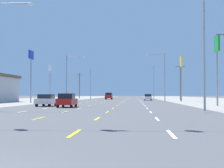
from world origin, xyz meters
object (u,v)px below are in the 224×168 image
pole_sign_left_row_1 (31,63)px  streetlight_left_row_1 (68,75)px  sedan_far_left_near (46,100)px  hatchback_far_right_mid (148,97)px  streetlight_right_row_0 (198,39)px  pole_sign_left_row_2 (50,74)px  streetlight_left_row_2 (92,81)px  hatchback_inner_left_nearest (67,100)px  pole_sign_right_row_1 (217,52)px  pole_sign_right_row_2 (181,67)px  streetlight_right_row_2 (153,80)px  suv_inner_left_midfar (109,96)px  streetlight_right_row_1 (163,74)px

pole_sign_left_row_1 → streetlight_left_row_1: streetlight_left_row_1 is taller
sedan_far_left_near → hatchback_far_right_mid: (13.98, 41.38, 0.03)m
streetlight_right_row_0 → pole_sign_left_row_2: bearing=118.8°
streetlight_left_row_2 → hatchback_inner_left_nearest: bearing=-85.0°
sedan_far_left_near → streetlight_left_row_2: bearing=92.5°
pole_sign_left_row_2 → pole_sign_right_row_1: (29.55, -32.86, 0.79)m
pole_sign_left_row_2 → hatchback_far_right_mid: bearing=15.4°
streetlight_left_row_2 → hatchback_far_right_mid: bearing=-57.1°
sedan_far_left_near → pole_sign_left_row_1: 18.61m
streetlight_right_row_0 → streetlight_left_row_2: (-19.36, 77.75, -0.65)m
pole_sign_right_row_2 → streetlight_right_row_0: (-4.14, -41.08, -0.75)m
pole_sign_left_row_2 → streetlight_right_row_0: (24.91, -45.40, 0.36)m
sedan_far_left_near → streetlight_left_row_1: 29.20m
pole_sign_right_row_2 → streetlight_right_row_2: streetlight_right_row_2 is taller
hatchback_far_right_mid → pole_sign_right_row_1: (7.09, -39.05, 6.02)m
hatchback_inner_left_nearest → streetlight_right_row_2: size_ratio=0.37×
streetlight_right_row_0 → streetlight_left_row_1: streetlight_right_row_0 is taller
hatchback_far_right_mid → pole_sign_left_row_1: bearing=-129.7°
suv_inner_left_midfar → pole_sign_right_row_2: 33.32m
hatchback_inner_left_nearest → pole_sign_left_row_1: bearing=117.6°
streetlight_right_row_1 → streetlight_right_row_0: bearing=-90.2°
suv_inner_left_midfar → streetlight_left_row_2: size_ratio=0.50×
hatchback_inner_left_nearest → hatchback_far_right_mid: same height
pole_sign_left_row_1 → pole_sign_left_row_2: bearing=94.5°
streetlight_left_row_2 → streetlight_right_row_1: bearing=-63.4°
suv_inner_left_midfar → streetlight_right_row_1: streetlight_right_row_1 is taller
hatchback_inner_left_nearest → pole_sign_right_row_2: size_ratio=0.41×
hatchback_far_right_mid → streetlight_right_row_0: streetlight_right_row_0 is taller
hatchback_inner_left_nearest → pole_sign_right_row_2: 38.90m
pole_sign_right_row_2 → streetlight_left_row_1: 23.70m
pole_sign_right_row_2 → suv_inner_left_midfar: bearing=122.0°
streetlight_right_row_1 → streetlight_left_row_1: bearing=180.0°
hatchback_inner_left_nearest → streetlight_left_row_1: 32.97m
pole_sign_left_row_1 → pole_sign_right_row_1: size_ratio=1.01×
sedan_far_left_near → streetlight_left_row_2: streetlight_left_row_2 is taller
pole_sign_left_row_2 → pole_sign_right_row_2: pole_sign_right_row_2 is taller
pole_sign_left_row_1 → streetlight_right_row_0: (23.41, -26.35, -0.47)m
hatchback_far_right_mid → streetlight_right_row_1: streetlight_right_row_1 is taller
sedan_far_left_near → pole_sign_left_row_1: (-6.98, 16.14, 6.08)m
pole_sign_left_row_1 → streetlight_right_row_1: streetlight_right_row_1 is taller
pole_sign_right_row_1 → pole_sign_right_row_2: pole_sign_right_row_2 is taller
sedan_far_left_near → hatchback_far_right_mid: 43.68m
sedan_far_left_near → streetlight_right_row_0: 20.14m
pole_sign_left_row_2 → streetlight_left_row_2: (5.55, 32.35, -0.29)m
pole_sign_left_row_1 → pole_sign_right_row_1: (28.05, -13.81, -0.03)m
streetlight_right_row_0 → streetlight_right_row_2: size_ratio=1.04×
sedan_far_left_near → streetlight_right_row_1: bearing=60.0°
pole_sign_left_row_1 → pole_sign_right_row_2: size_ratio=0.95×
sedan_far_left_near → pole_sign_left_row_2: size_ratio=0.55×
suv_inner_left_midfar → pole_sign_left_row_1: (-10.18, -42.51, 5.81)m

